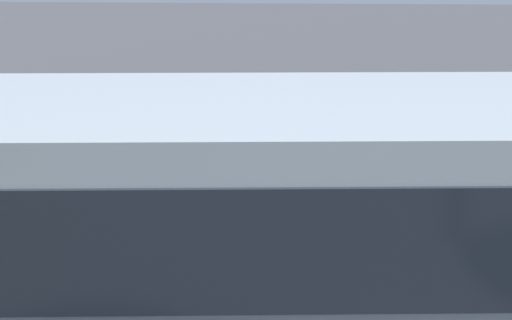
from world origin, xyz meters
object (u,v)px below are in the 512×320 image
Objects in this scene: stunt_motorcycle at (186,120)px; traffic_cone at (300,157)px; spectator_far_left at (423,212)px; spectator_left at (346,218)px; parked_motorcycle_silver at (297,272)px; tour_bus at (286,266)px; spectator_centre at (264,214)px; spectator_right at (179,209)px.

stunt_motorcycle reaches higher than traffic_cone.
spectator_far_left is 1.09× the size of spectator_left.
spectator_left is 0.81× the size of parked_motorcycle_silver.
tour_bus reaches higher than spectator_centre.
spectator_left reaches higher than traffic_cone.
spectator_right is 4.70m from stunt_motorcycle.
tour_bus is 3.28m from spectator_right.
tour_bus is at bearing 86.53° from parked_motorcycle_silver.
spectator_far_left is 0.99× the size of stunt_motorcycle.
parked_motorcycle_silver is at bearing 43.96° from spectator_left.
stunt_motorcycle is at bearing -81.89° from spectator_right.
tour_bus reaches higher than spectator_right.
stunt_motorcycle is (1.85, -4.82, -0.00)m from spectator_centre.
parked_motorcycle_silver reaches higher than traffic_cone.
stunt_motorcycle is at bearing -50.00° from spectator_far_left.
spectator_right is (1.52, -2.83, -0.64)m from tour_bus.
spectator_right is at bearing -8.33° from spectator_centre.
tour_bus is at bearing 106.28° from stunt_motorcycle.
spectator_right is (2.30, -0.13, 0.02)m from spectator_left.
traffic_cone is at bearing -70.87° from spectator_far_left.
tour_bus reaches higher than spectator_left.
spectator_left is 5.63m from stunt_motorcycle.
spectator_far_left is 1.03m from spectator_left.
parked_motorcycle_silver is (-0.46, 0.59, -0.55)m from spectator_centre.
spectator_centre is 5.17m from stunt_motorcycle.
tour_bus reaches higher than traffic_cone.
tour_bus is 7.82m from stunt_motorcycle.
spectator_right is at bearing -1.82° from spectator_far_left.
spectator_right is 1.89m from parked_motorcycle_silver.
spectator_right is (1.19, -0.17, -0.03)m from spectator_centre.
traffic_cone is at bearing -82.80° from spectator_left.
tour_bus is 5.93× the size of spectator_left.
spectator_far_left is 2.14m from spectator_centre.
tour_bus is 2.38m from parked_motorcycle_silver.
spectator_far_left reaches higher than spectator_left.
traffic_cone is (-2.37, 0.09, -0.72)m from stunt_motorcycle.
spectator_centre reaches higher than spectator_left.
spectator_far_left is 5.00m from traffic_cone.
parked_motorcycle_silver is (0.65, 0.63, -0.50)m from spectator_left.
tour_bus is 3.32m from spectator_far_left.
stunt_motorcycle is at bearing -2.12° from traffic_cone.
tour_bus is 5.79× the size of spectator_right.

